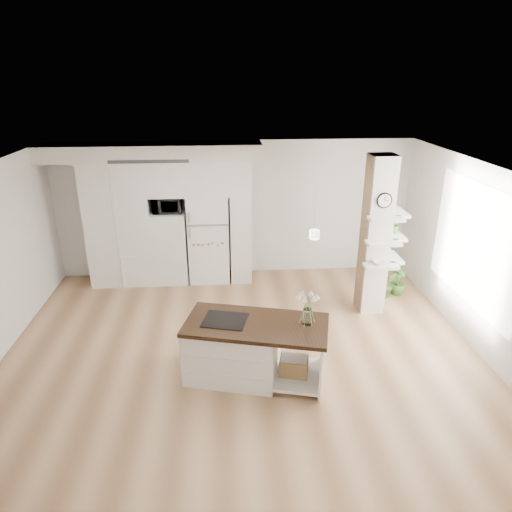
{
  "coord_description": "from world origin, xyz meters",
  "views": [
    {
      "loc": [
        -0.21,
        -5.79,
        3.87
      ],
      "look_at": [
        0.28,
        0.9,
        1.18
      ],
      "focal_mm": 32.0,
      "sensor_mm": 36.0,
      "label": 1
    }
  ],
  "objects_px": {
    "refrigerator": "(209,238)",
    "kitchen_island": "(241,347)",
    "bookshelf": "(138,271)",
    "floor_plant_a": "(388,285)"
  },
  "relations": [
    {
      "from": "refrigerator",
      "to": "kitchen_island",
      "type": "bearing_deg",
      "value": -81.3
    },
    {
      "from": "refrigerator",
      "to": "kitchen_island",
      "type": "relative_size",
      "value": 0.87
    },
    {
      "from": "bookshelf",
      "to": "floor_plant_a",
      "type": "bearing_deg",
      "value": -17.39
    },
    {
      "from": "bookshelf",
      "to": "refrigerator",
      "type": "bearing_deg",
      "value": 0.79
    },
    {
      "from": "kitchen_island",
      "to": "bookshelf",
      "type": "bearing_deg",
      "value": 135.77
    },
    {
      "from": "refrigerator",
      "to": "floor_plant_a",
      "type": "height_order",
      "value": "refrigerator"
    },
    {
      "from": "refrigerator",
      "to": "bookshelf",
      "type": "xyz_separation_m",
      "value": [
        -1.39,
        -0.18,
        -0.59
      ]
    },
    {
      "from": "refrigerator",
      "to": "floor_plant_a",
      "type": "relative_size",
      "value": 3.48
    },
    {
      "from": "kitchen_island",
      "to": "floor_plant_a",
      "type": "bearing_deg",
      "value": 51.8
    },
    {
      "from": "refrigerator",
      "to": "kitchen_island",
      "type": "distance_m",
      "value": 3.3
    }
  ]
}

